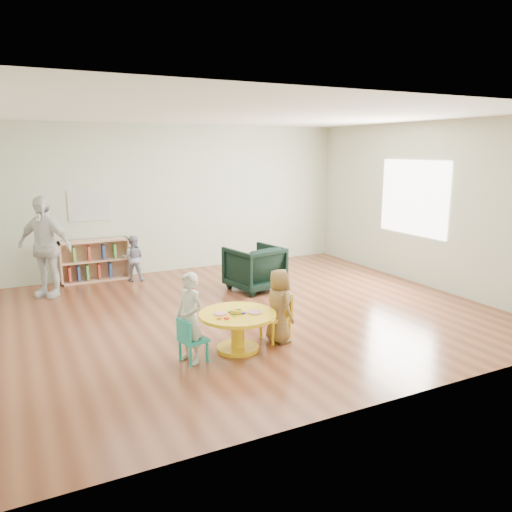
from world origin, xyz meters
The scene contains 11 objects.
room centered at (0.01, 0.00, 1.89)m, with size 7.10×7.00×2.80m.
activity_table centered at (-0.63, -1.22, 0.31)m, with size 0.91×0.91×0.50m.
kid_chair_left centered at (-1.25, -1.31, 0.27)m, with size 0.33×0.33×0.51m.
kid_chair_right centered at (-0.04, -1.14, 0.32)m, with size 0.37×0.37×0.60m.
bookshelf centered at (-1.61, 2.86, 0.37)m, with size 1.20×0.30×0.75m.
alphabet_poster centered at (-1.60, 2.98, 1.35)m, with size 0.74×0.01×0.54m.
armchair centered at (0.70, 1.01, 0.38)m, with size 0.81×0.83×0.75m, color black.
child_left centered at (-1.25, -1.30, 0.51)m, with size 0.37×0.25×1.03m, color silver.
child_right centered at (-0.07, -1.22, 0.46)m, with size 0.45×0.29×0.92m, color gold.
toddler centered at (-0.98, 2.53, 0.42)m, with size 0.40×0.31×0.83m, color #1C2447.
adult_caretaker centered at (-2.45, 2.20, 0.81)m, with size 0.95×0.40×1.63m, color silver.
Camera 1 is at (-2.95, -6.30, 2.34)m, focal length 35.00 mm.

